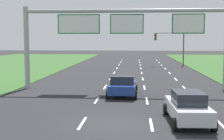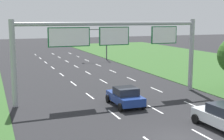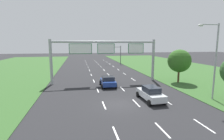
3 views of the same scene
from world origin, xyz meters
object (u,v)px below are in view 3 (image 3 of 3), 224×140
object	(u,v)px
car_near_red	(108,81)
street_lamp	(213,55)
traffic_light_mast	(115,52)
sign_gantry	(105,52)
car_lead_silver	(151,94)
roadside_tree_mid	(179,61)

from	to	relation	value
car_near_red	street_lamp	bearing A→B (deg)	-37.84
car_near_red	street_lamp	xyz separation A→B (m)	(10.35, -8.34, 4.30)
traffic_light_mast	sign_gantry	bearing A→B (deg)	-105.19
car_lead_silver	traffic_light_mast	size ratio (longest dim) A/B	0.78
car_lead_silver	roadside_tree_mid	size ratio (longest dim) A/B	0.80
car_lead_silver	roadside_tree_mid	xyz separation A→B (m)	(8.17, 7.78, 2.75)
traffic_light_mast	car_near_red	bearing A→B (deg)	-103.69
street_lamp	roadside_tree_mid	size ratio (longest dim) A/B	1.57
traffic_light_mast	street_lamp	size ratio (longest dim) A/B	0.66
car_lead_silver	roadside_tree_mid	bearing A→B (deg)	41.26
roadside_tree_mid	car_near_red	bearing A→B (deg)	-177.95
car_lead_silver	car_near_red	bearing A→B (deg)	113.85
car_lead_silver	sign_gantry	xyz separation A→B (m)	(-3.59, 10.32, 4.14)
car_near_red	traffic_light_mast	xyz separation A→B (m)	(6.72, 27.59, 3.09)
traffic_light_mast	street_lamp	world-z (taller)	street_lamp
sign_gantry	traffic_light_mast	size ratio (longest dim) A/B	3.08
car_near_red	street_lamp	world-z (taller)	street_lamp
traffic_light_mast	roadside_tree_mid	bearing A→B (deg)	-79.42
traffic_light_mast	street_lamp	bearing A→B (deg)	-84.23
car_near_red	roadside_tree_mid	distance (m)	12.12
roadside_tree_mid	street_lamp	bearing A→B (deg)	-99.34
sign_gantry	car_lead_silver	bearing A→B (deg)	-70.80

